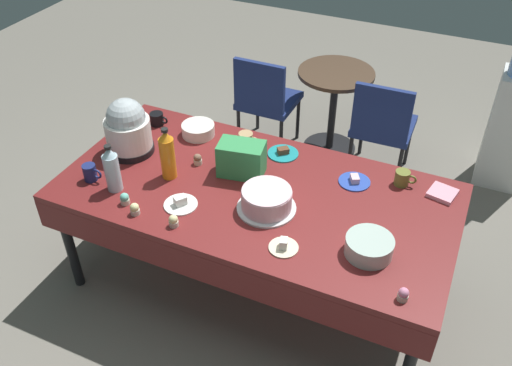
# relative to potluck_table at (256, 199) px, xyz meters

# --- Properties ---
(ground) EXTENTS (9.00, 9.00, 0.00)m
(ground) POSITION_rel_potluck_table_xyz_m (0.00, 0.00, -0.69)
(ground) COLOR slate
(potluck_table) EXTENTS (2.20, 1.10, 0.75)m
(potluck_table) POSITION_rel_potluck_table_xyz_m (0.00, 0.00, 0.00)
(potluck_table) COLOR maroon
(potluck_table) RESTS_ON ground
(frosted_layer_cake) EXTENTS (0.32, 0.32, 0.13)m
(frosted_layer_cake) POSITION_rel_potluck_table_xyz_m (0.12, -0.12, 0.12)
(frosted_layer_cake) COLOR silver
(frosted_layer_cake) RESTS_ON potluck_table
(slow_cooker) EXTENTS (0.28, 0.28, 0.35)m
(slow_cooker) POSITION_rel_potluck_table_xyz_m (-0.85, 0.04, 0.23)
(slow_cooker) COLOR black
(slow_cooker) RESTS_ON potluck_table
(glass_salad_bowl) EXTENTS (0.23, 0.23, 0.09)m
(glass_salad_bowl) POSITION_rel_potluck_table_xyz_m (0.70, -0.22, 0.11)
(glass_salad_bowl) COLOR #B2C6BC
(glass_salad_bowl) RESTS_ON potluck_table
(ceramic_snack_bowl) EXTENTS (0.21, 0.21, 0.08)m
(ceramic_snack_bowl) POSITION_rel_potluck_table_xyz_m (-0.57, 0.36, 0.10)
(ceramic_snack_bowl) COLOR silver
(ceramic_snack_bowl) RESTS_ON potluck_table
(dessert_plate_white) EXTENTS (0.18, 0.18, 0.06)m
(dessert_plate_white) POSITION_rel_potluck_table_xyz_m (-0.32, -0.28, 0.08)
(dessert_plate_white) COLOR white
(dessert_plate_white) RESTS_ON potluck_table
(dessert_plate_cobalt) EXTENTS (0.18, 0.18, 0.04)m
(dessert_plate_cobalt) POSITION_rel_potluck_table_xyz_m (0.48, 0.29, 0.07)
(dessert_plate_cobalt) COLOR #2D4CB2
(dessert_plate_cobalt) RESTS_ON potluck_table
(dessert_plate_cream) EXTENTS (0.15, 0.15, 0.06)m
(dessert_plate_cream) POSITION_rel_potluck_table_xyz_m (0.31, -0.36, 0.08)
(dessert_plate_cream) COLOR beige
(dessert_plate_cream) RESTS_ON potluck_table
(dessert_plate_teal) EXTENTS (0.19, 0.19, 0.04)m
(dessert_plate_teal) POSITION_rel_potluck_table_xyz_m (0.01, 0.39, 0.07)
(dessert_plate_teal) COLOR teal
(dessert_plate_teal) RESTS_ON potluck_table
(cupcake_lemon) EXTENTS (0.05, 0.05, 0.07)m
(cupcake_lemon) POSITION_rel_potluck_table_xyz_m (0.91, -0.44, 0.09)
(cupcake_lemon) COLOR beige
(cupcake_lemon) RESTS_ON potluck_table
(cupcake_rose) EXTENTS (0.05, 0.05, 0.07)m
(cupcake_rose) POSITION_rel_potluck_table_xyz_m (-0.27, -0.44, 0.09)
(cupcake_rose) COLOR beige
(cupcake_rose) RESTS_ON potluck_table
(cupcake_vanilla) EXTENTS (0.05, 0.05, 0.07)m
(cupcake_vanilla) POSITION_rel_potluck_table_xyz_m (-0.50, -0.44, 0.09)
(cupcake_vanilla) COLOR beige
(cupcake_vanilla) RESTS_ON potluck_table
(cupcake_berry) EXTENTS (0.05, 0.05, 0.07)m
(cupcake_berry) POSITION_rel_potluck_table_xyz_m (-0.42, 0.09, 0.09)
(cupcake_berry) COLOR beige
(cupcake_berry) RESTS_ON potluck_table
(cupcake_mint) EXTENTS (0.05, 0.05, 0.07)m
(cupcake_mint) POSITION_rel_potluck_table_xyz_m (-0.60, -0.39, 0.09)
(cupcake_mint) COLOR beige
(cupcake_mint) RESTS_ON potluck_table
(soda_bottle_water) EXTENTS (0.09, 0.09, 0.29)m
(soda_bottle_water) POSITION_rel_potluck_table_xyz_m (-0.72, -0.31, 0.20)
(soda_bottle_water) COLOR silver
(soda_bottle_water) RESTS_ON potluck_table
(soda_bottle_orange_juice) EXTENTS (0.09, 0.09, 0.32)m
(soda_bottle_orange_juice) POSITION_rel_potluck_table_xyz_m (-0.51, -0.09, 0.21)
(soda_bottle_orange_juice) COLOR orange
(soda_bottle_orange_juice) RESTS_ON potluck_table
(coffee_mug_navy) EXTENTS (0.12, 0.08, 0.10)m
(coffee_mug_navy) POSITION_rel_potluck_table_xyz_m (-0.89, -0.30, 0.11)
(coffee_mug_navy) COLOR navy
(coffee_mug_navy) RESTS_ON potluck_table
(coffee_mug_tan) EXTENTS (0.13, 0.09, 0.09)m
(coffee_mug_tan) POSITION_rel_potluck_table_xyz_m (-0.24, 0.38, 0.11)
(coffee_mug_tan) COLOR tan
(coffee_mug_tan) RESTS_ON potluck_table
(coffee_mug_olive) EXTENTS (0.12, 0.08, 0.09)m
(coffee_mug_olive) POSITION_rel_potluck_table_xyz_m (0.73, 0.39, 0.11)
(coffee_mug_olive) COLOR olive
(coffee_mug_olive) RESTS_ON potluck_table
(coffee_mug_black) EXTENTS (0.13, 0.09, 0.08)m
(coffee_mug_black) POSITION_rel_potluck_table_xyz_m (-0.87, 0.36, 0.10)
(coffee_mug_black) COLOR black
(coffee_mug_black) RESTS_ON potluck_table
(soda_carton) EXTENTS (0.28, 0.20, 0.20)m
(soda_carton) POSITION_rel_potluck_table_xyz_m (-0.14, 0.11, 0.16)
(soda_carton) COLOR #338C4C
(soda_carton) RESTS_ON potluck_table
(paper_napkin_stack) EXTENTS (0.17, 0.17, 0.02)m
(paper_napkin_stack) POSITION_rel_potluck_table_xyz_m (0.95, 0.38, 0.07)
(paper_napkin_stack) COLOR pink
(paper_napkin_stack) RESTS_ON potluck_table
(maroon_chair_left) EXTENTS (0.44, 0.44, 0.85)m
(maroon_chair_left) POSITION_rel_potluck_table_xyz_m (-0.55, 1.41, -0.20)
(maroon_chair_left) COLOR navy
(maroon_chair_left) RESTS_ON ground
(maroon_chair_right) EXTENTS (0.45, 0.45, 0.85)m
(maroon_chair_right) POSITION_rel_potluck_table_xyz_m (0.40, 1.41, -0.20)
(maroon_chair_right) COLOR navy
(maroon_chair_right) RESTS_ON ground
(round_cafe_table) EXTENTS (0.60, 0.60, 0.72)m
(round_cafe_table) POSITION_rel_potluck_table_xyz_m (-0.05, 1.63, -0.19)
(round_cafe_table) COLOR #473323
(round_cafe_table) RESTS_ON ground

